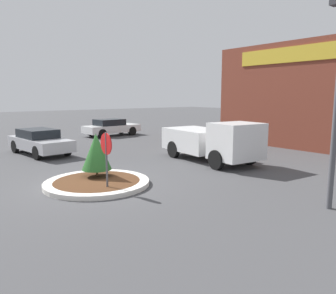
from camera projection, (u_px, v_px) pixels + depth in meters
name	position (u px, v px, depth m)	size (l,w,h in m)	color
ground_plane	(97.00, 185.00, 11.77)	(120.00, 120.00, 0.00)	#474749
traffic_island	(97.00, 183.00, 11.76)	(3.74, 3.74, 0.16)	silver
stop_sign	(106.00, 151.00, 10.79)	(0.73, 0.07, 2.00)	#4C4C51
island_shrub	(96.00, 152.00, 12.24)	(1.11, 1.11, 1.63)	brown
utility_truck	(212.00, 141.00, 15.88)	(5.62, 2.71, 2.00)	silver
storefront_building	(327.00, 96.00, 20.61)	(12.37, 6.07, 6.37)	brown
parked_sedan_silver	(40.00, 141.00, 17.91)	(4.83, 2.27, 1.38)	#B7B7BC
parked_sedan_white	(111.00, 127.00, 26.17)	(2.06, 4.57, 1.34)	silver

